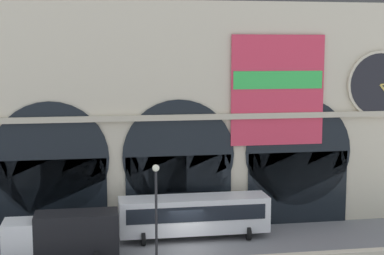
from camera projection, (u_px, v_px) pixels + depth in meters
name	position (u px, v px, depth m)	size (l,w,h in m)	color
ground_plane	(189.00, 250.00, 40.91)	(200.00, 200.00, 0.00)	slate
station_building	(175.00, 89.00, 46.74)	(40.30, 5.20, 22.23)	beige
box_truck_midwest	(63.00, 234.00, 38.94)	(7.50, 2.91, 3.12)	white
bus_center	(194.00, 214.00, 43.28)	(11.00, 3.25, 3.10)	white
street_lamp_quayside	(156.00, 204.00, 36.06)	(0.44, 0.44, 6.90)	black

